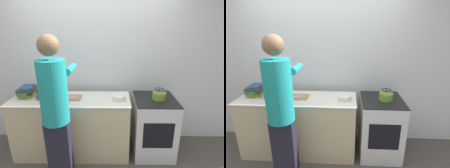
{
  "view_description": "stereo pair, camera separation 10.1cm",
  "coord_description": "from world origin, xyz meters",
  "views": [
    {
      "loc": [
        0.29,
        -2.03,
        1.91
      ],
      "look_at": [
        0.26,
        0.2,
        1.17
      ],
      "focal_mm": 28.0,
      "sensor_mm": 36.0,
      "label": 1
    },
    {
      "loc": [
        0.39,
        -2.03,
        1.91
      ],
      "look_at": [
        0.26,
        0.2,
        1.17
      ],
      "focal_mm": 28.0,
      "sensor_mm": 36.0,
      "label": 2
    }
  ],
  "objects": [
    {
      "name": "ground_plane",
      "position": [
        0.0,
        0.0,
        0.0
      ],
      "size": [
        12.0,
        12.0,
        0.0
      ],
      "primitive_type": "plane",
      "color": "#4C4742"
    },
    {
      "name": "wall_back",
      "position": [
        0.0,
        0.72,
        1.3
      ],
      "size": [
        8.0,
        0.05,
        2.6
      ],
      "color": "silver",
      "rests_on": "ground_plane"
    },
    {
      "name": "counter",
      "position": [
        -0.34,
        0.28,
        0.46
      ],
      "size": [
        1.71,
        0.58,
        0.92
      ],
      "color": "#C6B28E",
      "rests_on": "ground_plane"
    },
    {
      "name": "oven",
      "position": [
        0.89,
        0.33,
        0.45
      ],
      "size": [
        0.6,
        0.66,
        0.9
      ],
      "color": "silver",
      "rests_on": "ground_plane"
    },
    {
      "name": "person",
      "position": [
        -0.38,
        -0.25,
        1.02
      ],
      "size": [
        0.35,
        0.59,
        1.84
      ],
      "color": "black",
      "rests_on": "ground_plane"
    },
    {
      "name": "cutting_board",
      "position": [
        -0.36,
        0.29,
        0.93
      ],
      "size": [
        0.33,
        0.19,
        0.02
      ],
      "color": "#A87A4C",
      "rests_on": "counter"
    },
    {
      "name": "knife",
      "position": [
        -0.37,
        0.27,
        0.94
      ],
      "size": [
        0.22,
        0.07,
        0.01
      ],
      "rotation": [
        0.0,
        0.0,
        0.19
      ],
      "color": "silver",
      "rests_on": "cutting_board"
    },
    {
      "name": "kettle",
      "position": [
        0.94,
        0.32,
        0.97
      ],
      "size": [
        0.19,
        0.19,
        0.15
      ],
      "color": "olive",
      "rests_on": "oven"
    },
    {
      "name": "bowl_prep",
      "position": [
        0.35,
        0.23,
        0.95
      ],
      "size": [
        0.19,
        0.19,
        0.07
      ],
      "color": "silver",
      "rests_on": "counter"
    },
    {
      "name": "canister_jar",
      "position": [
        -0.75,
        0.26,
        0.99
      ],
      "size": [
        0.16,
        0.16,
        0.14
      ],
      "color": "#4C4C51",
      "rests_on": "counter"
    },
    {
      "name": "book_stack",
      "position": [
        -0.99,
        0.35,
        1.0
      ],
      "size": [
        0.24,
        0.3,
        0.16
      ],
      "color": "olive",
      "rests_on": "counter"
    }
  ]
}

